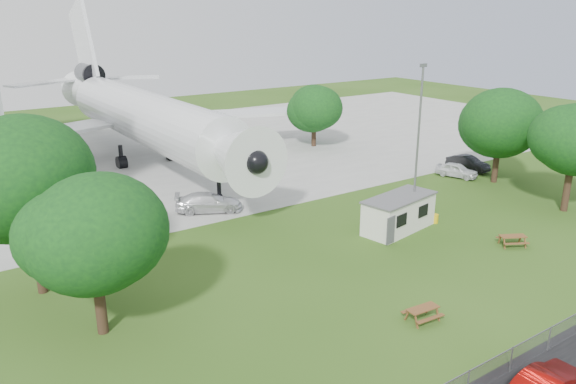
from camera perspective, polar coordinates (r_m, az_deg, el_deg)
ground at (r=35.04m, az=10.56°, el=-8.95°), size 160.00×160.00×0.00m
concrete_apron at (r=65.74m, az=-13.38°, el=3.64°), size 120.00×46.00×0.03m
airliner at (r=62.02m, az=-14.72°, el=7.68°), size 46.36×47.73×17.69m
site_cabin at (r=42.58m, az=11.19°, el=-2.13°), size 6.94×3.76×2.62m
picnic_west at (r=31.35m, az=13.45°, el=-12.58°), size 1.92×1.64×0.76m
picnic_east at (r=42.43m, az=21.78°, el=-5.09°), size 2.30×2.18×0.76m
fence at (r=30.09m, az=23.81°, el=-15.13°), size 58.00×0.04×1.30m
lamp_mast at (r=42.69m, az=13.02°, el=4.37°), size 0.16×0.16×12.00m
tree_west_big at (r=33.94m, az=-24.96°, el=0.76°), size 9.36×9.36×11.30m
tree_west_small at (r=28.88m, az=-19.17°, el=-4.99°), size 6.83×6.83×8.32m
tree_east_front at (r=50.07m, az=27.07°, el=4.34°), size 6.85×6.85×9.02m
tree_east_back at (r=56.22m, az=20.75°, el=6.27°), size 7.78×7.78×9.33m
tree_far_apron at (r=67.68m, az=2.67°, el=8.42°), size 6.25×6.25×7.67m
car_ne_hatch at (r=57.81m, az=16.76°, el=2.13°), size 2.85×4.38×1.39m
car_ne_sedan at (r=60.66m, az=17.81°, el=2.79°), size 1.92×4.59×1.47m
car_apron_van at (r=46.18m, az=-8.06°, el=-1.06°), size 5.80×4.36×1.56m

